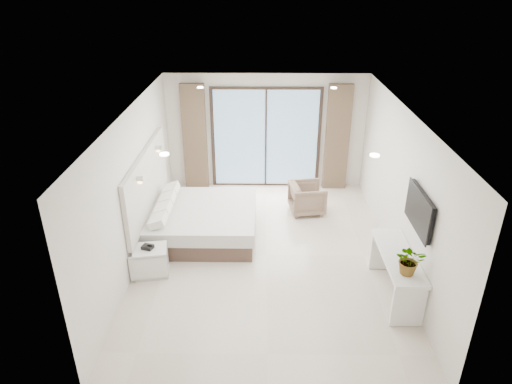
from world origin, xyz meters
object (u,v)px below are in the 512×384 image
(console_desk, at_px, (397,266))
(armchair, at_px, (307,197))
(nightstand, at_px, (151,261))
(bed, at_px, (201,221))

(console_desk, bearing_deg, armchair, 112.15)
(nightstand, height_order, console_desk, console_desk)
(bed, relative_size, nightstand, 3.32)
(bed, distance_m, nightstand, 1.48)
(console_desk, xyz_separation_m, armchair, (-1.15, 2.82, -0.20))
(bed, xyz_separation_m, nightstand, (-0.70, -1.30, -0.05))
(bed, xyz_separation_m, armchair, (2.16, 1.00, 0.06))
(nightstand, bearing_deg, armchair, 29.10)
(nightstand, bearing_deg, bed, 51.93)
(armchair, bearing_deg, bed, 106.84)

